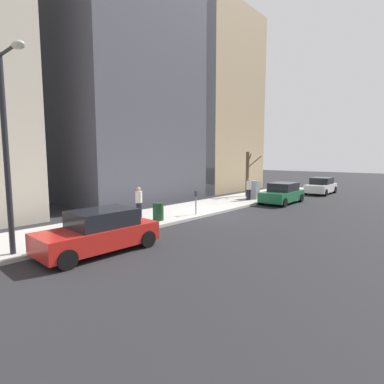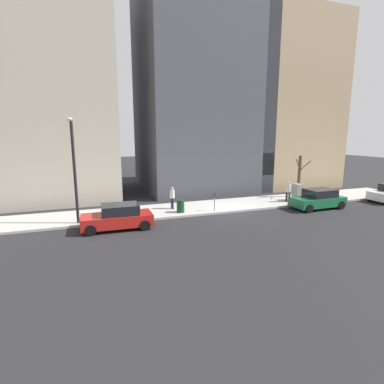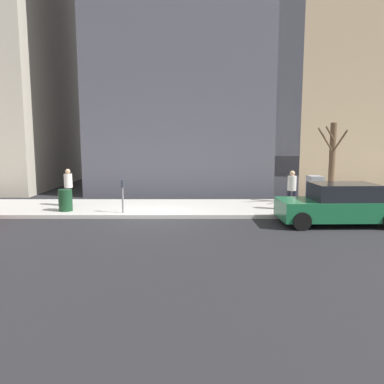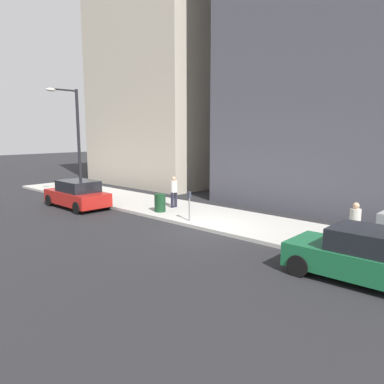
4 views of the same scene
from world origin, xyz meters
TOP-DOWN VIEW (x-y plane):
  - ground_plane at (0.00, 0.00)m, footprint 120.00×120.00m
  - sidewalk at (2.00, 0.00)m, footprint 4.00×36.00m
  - parked_car_white at (-1.22, -14.79)m, footprint 2.06×4.27m
  - parked_car_green at (-1.01, -6.92)m, footprint 2.00×4.24m
  - parked_car_red at (-1.04, 8.30)m, footprint 2.00×4.24m
  - parking_meter at (0.45, 1.22)m, footprint 0.14×0.10m
  - utility_box at (1.30, -6.79)m, footprint 0.83×0.61m
  - streetlamp at (0.28, 10.61)m, footprint 1.97×0.32m
  - bare_tree at (2.57, -7.94)m, footprint 1.34×1.08m
  - trash_bin at (0.90, 3.69)m, footprint 0.56×0.56m
  - pedestrian_near_meter at (1.17, -5.78)m, footprint 0.36×0.39m
  - pedestrian_midblock at (2.14, 3.95)m, footprint 0.40×0.36m
  - office_tower_left at (10.58, -11.07)m, footprint 10.15×10.15m
  - office_block_center at (11.31, -1.50)m, footprint 11.63×11.63m

SIDE VIEW (x-z plane):
  - ground_plane at x=0.00m, z-range 0.00..0.00m
  - sidewalk at x=2.00m, z-range 0.00..0.15m
  - trash_bin at x=0.90m, z-range 0.15..1.05m
  - parked_car_white at x=-1.22m, z-range -0.02..1.50m
  - parked_car_green at x=-1.01m, z-range -0.02..1.50m
  - parked_car_red at x=-1.04m, z-range -0.02..1.50m
  - utility_box at x=1.30m, z-range 0.13..1.56m
  - parking_meter at x=0.45m, z-range 0.30..1.65m
  - pedestrian_near_meter at x=1.17m, z-range 0.26..1.92m
  - pedestrian_midblock at x=2.14m, z-range 0.26..1.92m
  - bare_tree at x=2.57m, z-range 0.24..3.94m
  - streetlamp at x=0.28m, z-range 0.77..7.27m
  - office_tower_left at x=10.58m, z-range 0.00..17.89m
  - office_block_center at x=11.31m, z-range 0.00..25.14m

